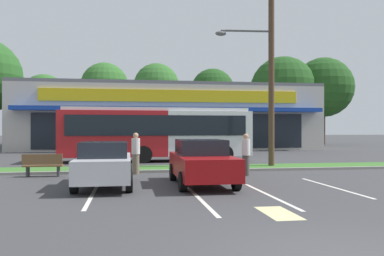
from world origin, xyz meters
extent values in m
cube|color=#386B28|center=(0.00, 14.00, 0.06)|extent=(56.00, 2.20, 0.12)
cube|color=gray|center=(0.00, 12.78, 0.06)|extent=(56.00, 0.24, 0.12)
cube|color=silver|center=(-4.16, 6.83, 0.00)|extent=(0.12, 4.80, 0.01)
cube|color=silver|center=(-1.09, 5.59, 0.00)|extent=(0.12, 4.80, 0.01)
cube|color=silver|center=(1.07, 5.96, 0.00)|extent=(0.12, 4.80, 0.01)
cube|color=silver|center=(3.79, 7.23, 0.00)|extent=(0.12, 4.80, 0.01)
cube|color=beige|center=(0.40, 3.49, 0.00)|extent=(0.70, 1.60, 0.01)
cube|color=#BCB7AD|center=(0.84, 36.98, 2.99)|extent=(28.65, 13.76, 5.99)
cube|color=black|center=(0.84, 30.06, 1.80)|extent=(24.07, 0.08, 3.11)
cube|color=#14389E|center=(0.84, 29.40, 3.71)|extent=(26.93, 1.40, 0.35)
cube|color=gold|center=(0.84, 30.02, 4.91)|extent=(22.92, 0.16, 1.08)
cube|color=slate|center=(0.84, 36.98, 6.14)|extent=(28.65, 13.76, 0.30)
cylinder|color=#473323|center=(-13.45, 46.97, 1.92)|extent=(0.44, 0.44, 3.85)
sphere|color=#2D6026|center=(-13.45, 46.97, 5.97)|extent=(5.65, 5.65, 5.65)
cylinder|color=#473323|center=(-6.04, 46.53, 2.54)|extent=(0.44, 0.44, 5.09)
sphere|color=#2D6026|center=(-6.04, 46.53, 7.35)|extent=(6.02, 6.02, 6.02)
cylinder|color=#473323|center=(0.35, 44.31, 2.58)|extent=(0.44, 0.44, 5.16)
sphere|color=#2D6026|center=(0.35, 44.31, 7.27)|extent=(5.62, 5.62, 5.62)
cylinder|color=#473323|center=(7.77, 45.94, 2.45)|extent=(0.44, 0.44, 4.89)
sphere|color=#1E4719|center=(7.77, 45.94, 7.01)|extent=(5.65, 5.65, 5.65)
cylinder|color=#473323|center=(16.00, 42.36, 1.94)|extent=(0.44, 0.44, 3.88)
sphere|color=#1E4719|center=(16.00, 42.36, 6.93)|extent=(8.13, 8.13, 8.13)
cylinder|color=#473323|center=(21.36, 42.36, 2.22)|extent=(0.44, 0.44, 4.44)
sphere|color=#1E4719|center=(21.36, 42.36, 7.26)|extent=(7.52, 7.52, 7.52)
cylinder|color=#4C3826|center=(4.10, 14.06, 4.82)|extent=(0.30, 0.30, 9.64)
cylinder|color=#59595B|center=(2.80, 14.16, 6.94)|extent=(2.60, 0.30, 0.10)
ellipsoid|color=#59595B|center=(1.51, 14.26, 6.79)|extent=(0.56, 0.32, 0.24)
cube|color=#AD191E|center=(-3.95, 19.04, 1.70)|extent=(6.33, 2.69, 2.70)
cube|color=silver|center=(1.75, 19.17, 1.70)|extent=(5.19, 2.66, 2.70)
cube|color=silver|center=(-1.39, 19.10, 3.15)|extent=(11.00, 2.53, 0.20)
cube|color=black|center=(-1.36, 17.80, 2.19)|extent=(10.49, 0.29, 1.19)
cube|color=black|center=(4.34, 19.23, 2.02)|extent=(0.11, 2.17, 1.51)
cylinder|color=black|center=(2.58, 20.36, 0.50)|extent=(1.01, 0.32, 1.00)
cylinder|color=black|center=(2.63, 18.01, 0.50)|extent=(1.01, 0.32, 1.00)
cylinder|color=black|center=(-2.27, 20.25, 0.50)|extent=(1.01, 0.32, 1.00)
cylinder|color=black|center=(-2.22, 17.91, 0.50)|extent=(1.01, 0.32, 1.00)
cylinder|color=black|center=(-5.40, 20.19, 0.50)|extent=(1.01, 0.32, 1.00)
cylinder|color=black|center=(-5.35, 17.84, 0.50)|extent=(1.01, 0.32, 1.00)
cube|color=brown|center=(-6.58, 11.94, 0.45)|extent=(1.60, 0.45, 0.06)
cube|color=brown|center=(-6.58, 11.75, 0.73)|extent=(1.60, 0.06, 0.44)
cube|color=#333338|center=(-5.97, 11.94, 0.23)|extent=(0.08, 0.36, 0.45)
cube|color=#333338|center=(-7.19, 11.94, 0.23)|extent=(0.08, 0.36, 0.45)
cube|color=#B7B7BC|center=(-3.89, 8.56, 0.68)|extent=(1.75, 4.43, 0.72)
cube|color=black|center=(-3.89, 8.34, 1.29)|extent=(1.54, 1.99, 0.50)
cylinder|color=black|center=(-4.72, 9.93, 0.32)|extent=(0.22, 0.64, 0.64)
cylinder|color=black|center=(-3.06, 9.93, 0.32)|extent=(0.22, 0.64, 0.64)
cylinder|color=black|center=(-4.72, 7.19, 0.32)|extent=(0.22, 0.64, 0.64)
cylinder|color=black|center=(-3.06, 7.19, 0.32)|extent=(0.22, 0.64, 0.64)
cube|color=maroon|center=(-0.52, 8.47, 0.69)|extent=(1.83, 4.58, 0.74)
cube|color=black|center=(-0.52, 8.70, 1.33)|extent=(1.61, 2.06, 0.54)
cylinder|color=black|center=(0.35, 7.05, 0.32)|extent=(0.22, 0.64, 0.64)
cylinder|color=black|center=(-1.39, 7.05, 0.32)|extent=(0.22, 0.64, 0.64)
cylinder|color=black|center=(0.35, 9.89, 0.32)|extent=(0.22, 0.64, 0.64)
cylinder|color=black|center=(-1.39, 9.89, 0.32)|extent=(0.22, 0.64, 0.64)
cube|color=black|center=(2.98, 24.48, 0.69)|extent=(4.74, 1.75, 0.73)
cube|color=black|center=(2.74, 24.48, 1.31)|extent=(2.13, 1.54, 0.52)
cylinder|color=black|center=(4.45, 25.31, 0.32)|extent=(0.64, 0.22, 0.64)
cylinder|color=black|center=(4.45, 23.65, 0.32)|extent=(0.64, 0.22, 0.64)
cylinder|color=black|center=(1.51, 25.31, 0.32)|extent=(0.64, 0.22, 0.64)
cylinder|color=black|center=(1.51, 23.65, 0.32)|extent=(0.64, 0.22, 0.64)
cylinder|color=#726651|center=(-2.77, 12.27, 0.44)|extent=(0.31, 0.31, 0.88)
cylinder|color=silver|center=(-2.77, 12.27, 1.23)|extent=(0.37, 0.37, 0.70)
sphere|color=tan|center=(-2.77, 12.27, 1.69)|extent=(0.24, 0.24, 0.24)
cylinder|color=#47423D|center=(1.84, 10.97, 0.43)|extent=(0.31, 0.31, 0.86)
cylinder|color=silver|center=(1.84, 10.97, 1.20)|extent=(0.36, 0.36, 0.68)
sphere|color=tan|center=(1.84, 10.97, 1.66)|extent=(0.24, 0.24, 0.24)
camera|label=1|loc=(-3.09, -5.57, 1.98)|focal=37.82mm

